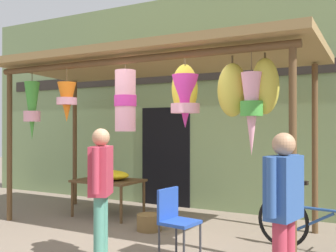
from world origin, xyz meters
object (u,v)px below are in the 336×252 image
(display_table, at_px, (108,183))
(parked_bicycle, at_px, (322,226))
(flower_heap_on_table, at_px, (109,175))
(folding_chair, at_px, (175,216))
(wicker_basket_by_table, at_px, (149,222))
(customer_foreground, at_px, (284,203))
(vendor_in_orange, at_px, (101,183))

(display_table, height_order, parked_bicycle, parked_bicycle)
(flower_heap_on_table, relative_size, folding_chair, 0.95)
(parked_bicycle, bearing_deg, wicker_basket_by_table, -177.59)
(display_table, distance_m, wicker_basket_by_table, 1.37)
(display_table, height_order, folding_chair, folding_chair)
(display_table, xyz_separation_m, customer_foreground, (3.58, -2.13, 0.32))
(folding_chair, relative_size, wicker_basket_by_table, 2.18)
(folding_chair, distance_m, vendor_in_orange, 0.99)
(folding_chair, relative_size, parked_bicycle, 0.48)
(parked_bicycle, bearing_deg, vendor_in_orange, -145.74)
(display_table, height_order, flower_heap_on_table, flower_heap_on_table)
(display_table, bearing_deg, wicker_basket_by_table, -23.99)
(flower_heap_on_table, height_order, vendor_in_orange, vendor_in_orange)
(folding_chair, bearing_deg, wicker_basket_by_table, 134.83)
(wicker_basket_by_table, bearing_deg, vendor_in_orange, -81.91)
(customer_foreground, bearing_deg, flower_heap_on_table, 149.26)
(wicker_basket_by_table, relative_size, customer_foreground, 0.25)
(folding_chair, xyz_separation_m, wicker_basket_by_table, (-0.94, 0.94, -0.38))
(display_table, relative_size, folding_chair, 1.38)
(parked_bicycle, bearing_deg, folding_chair, -146.05)
(flower_heap_on_table, bearing_deg, customer_foreground, -30.74)
(folding_chair, xyz_separation_m, parked_bicycle, (1.56, 1.05, -0.16))
(vendor_in_orange, bearing_deg, flower_heap_on_table, 124.73)
(customer_foreground, bearing_deg, vendor_in_orange, 176.16)
(parked_bicycle, height_order, customer_foreground, customer_foreground)
(display_table, height_order, vendor_in_orange, vendor_in_orange)
(flower_heap_on_table, distance_m, folding_chair, 2.56)
(flower_heap_on_table, xyz_separation_m, wicker_basket_by_table, (1.16, -0.51, -0.61))
(flower_heap_on_table, relative_size, vendor_in_orange, 0.51)
(parked_bicycle, relative_size, customer_foreground, 1.12)
(vendor_in_orange, bearing_deg, customer_foreground, -3.84)
(wicker_basket_by_table, bearing_deg, parked_bicycle, 2.41)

